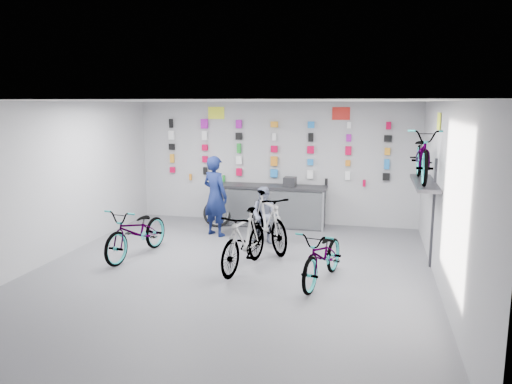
% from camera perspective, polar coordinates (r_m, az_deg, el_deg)
% --- Properties ---
extents(floor, '(8.00, 8.00, 0.00)m').
position_cam_1_polar(floor, '(8.96, -2.98, -9.22)').
color(floor, '#525257').
rests_on(floor, ground).
extents(ceiling, '(8.00, 8.00, 0.00)m').
position_cam_1_polar(ceiling, '(8.45, -3.17, 10.35)').
color(ceiling, white).
rests_on(ceiling, wall_back).
extents(wall_back, '(7.00, 0.00, 7.00)m').
position_cam_1_polar(wall_back, '(12.43, 2.14, 3.36)').
color(wall_back, '#ACACAE').
rests_on(wall_back, floor).
extents(wall_front, '(7.00, 0.00, 7.00)m').
position_cam_1_polar(wall_front, '(4.97, -16.28, -7.44)').
color(wall_front, '#ACACAE').
rests_on(wall_front, floor).
extents(wall_left, '(0.00, 8.00, 8.00)m').
position_cam_1_polar(wall_left, '(10.13, -22.44, 1.04)').
color(wall_left, '#ACACAE').
rests_on(wall_left, floor).
extents(wall_right, '(0.00, 8.00, 8.00)m').
position_cam_1_polar(wall_right, '(8.31, 20.76, -0.69)').
color(wall_right, '#ACACAE').
rests_on(wall_right, floor).
extents(counter, '(2.70, 0.66, 1.00)m').
position_cam_1_polar(counter, '(12.15, 1.69, -1.64)').
color(counter, black).
rests_on(counter, floor).
extents(merch_wall, '(5.56, 0.08, 1.57)m').
position_cam_1_polar(merch_wall, '(12.33, 1.88, 4.68)').
color(merch_wall, '#C70235').
rests_on(merch_wall, wall_back).
extents(wall_bracket, '(0.39, 1.90, 2.00)m').
position_cam_1_polar(wall_bracket, '(9.47, 18.82, 0.47)').
color(wall_bracket, '#333338').
rests_on(wall_bracket, wall_right).
extents(sign_left, '(0.42, 0.02, 0.30)m').
position_cam_1_polar(sign_left, '(12.70, -4.57, 9.00)').
color(sign_left, '#EFFD31').
rests_on(sign_left, wall_back).
extents(sign_right, '(0.42, 0.02, 0.30)m').
position_cam_1_polar(sign_right, '(12.11, 9.70, 8.83)').
color(sign_right, red).
rests_on(sign_right, wall_back).
extents(sign_side, '(0.02, 0.40, 0.30)m').
position_cam_1_polar(sign_side, '(9.37, 20.17, 7.59)').
color(sign_side, '#EFFD31').
rests_on(sign_side, wall_right).
extents(bike_left, '(0.96, 2.00, 1.01)m').
position_cam_1_polar(bike_left, '(9.99, -13.44, -4.41)').
color(bike_left, gray).
rests_on(bike_left, floor).
extents(bike_center, '(0.83, 1.87, 1.08)m').
position_cam_1_polar(bike_center, '(8.98, -1.37, -5.52)').
color(bike_center, gray).
rests_on(bike_center, floor).
extents(bike_right, '(1.01, 1.89, 0.94)m').
position_cam_1_polar(bike_right, '(8.42, 7.69, -7.19)').
color(bike_right, gray).
rests_on(bike_right, floor).
extents(bike_service, '(1.56, 1.92, 1.17)m').
position_cam_1_polar(bike_service, '(10.22, 1.31, -3.33)').
color(bike_service, gray).
rests_on(bike_service, floor).
extents(bike_wall, '(0.63, 1.80, 0.95)m').
position_cam_1_polar(bike_wall, '(9.39, 18.55, 4.03)').
color(bike_wall, gray).
rests_on(bike_wall, wall_bracket).
extents(clerk, '(0.78, 0.68, 1.81)m').
position_cam_1_polar(clerk, '(11.24, -4.69, -0.46)').
color(clerk, '#0E1743').
rests_on(clerk, floor).
extents(customer, '(0.63, 0.51, 1.23)m').
position_cam_1_polar(customer, '(10.61, 1.00, -2.67)').
color(customer, slate).
rests_on(customer, floor).
extents(spare_wheel, '(0.72, 0.45, 0.67)m').
position_cam_1_polar(spare_wheel, '(12.14, -4.46, -2.45)').
color(spare_wheel, black).
rests_on(spare_wheel, floor).
extents(register, '(0.29, 0.31, 0.22)m').
position_cam_1_polar(register, '(11.96, 3.90, 1.19)').
color(register, black).
rests_on(register, counter).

